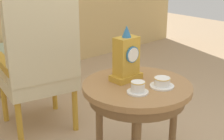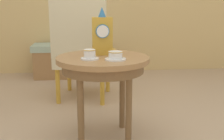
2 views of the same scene
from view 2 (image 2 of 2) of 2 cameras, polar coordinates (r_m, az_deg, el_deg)
The scene contains 6 objects.
side_table at distance 1.99m, azimuth -1.83°, elevation 0.49°, with size 0.65×0.65×0.61m.
teacup_left at distance 1.88m, azimuth -4.49°, elevation 3.05°, with size 0.12×0.12×0.07m.
teacup_right at distance 1.86m, azimuth 0.70°, elevation 2.83°, with size 0.14×0.14×0.06m.
mantel_clock at distance 2.05m, azimuth -1.98°, elevation 6.89°, with size 0.19×0.11×0.34m.
armchair at distance 2.82m, azimuth -6.16°, elevation 5.45°, with size 0.64×0.63×1.14m.
window_bench at distance 3.88m, azimuth -8.14°, elevation 1.98°, with size 1.00×0.40×0.44m.
Camera 2 is at (-0.09, -1.86, 0.97)m, focal length 45.66 mm.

